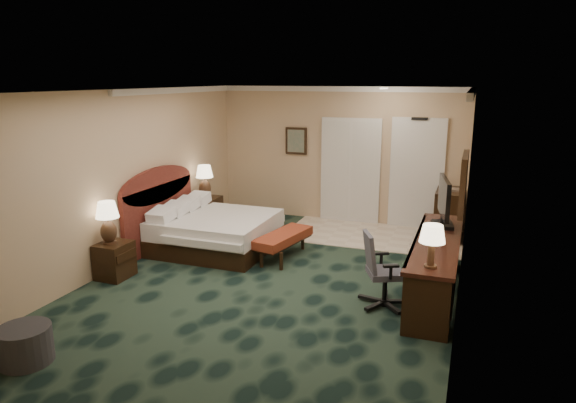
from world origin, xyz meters
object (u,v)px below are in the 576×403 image
(nightstand_far, at_px, (205,213))
(lamp_far, at_px, (205,181))
(tv, at_px, (444,203))
(nightstand_near, at_px, (114,260))
(desk, at_px, (435,267))
(minibar, at_px, (449,214))
(bed_bench, at_px, (283,245))
(lamp_near, at_px, (108,223))
(desk_chair, at_px, (386,270))
(bed, at_px, (216,232))
(ottoman, at_px, (25,345))

(nightstand_far, xyz_separation_m, lamp_far, (-0.01, 0.05, 0.62))
(lamp_far, height_order, tv, tv)
(nightstand_near, bearing_deg, desk, 12.42)
(minibar, bearing_deg, bed_bench, -140.81)
(lamp_near, bearing_deg, minibar, 39.03)
(tv, bearing_deg, bed_bench, 170.21)
(desk_chair, bearing_deg, bed_bench, 122.03)
(lamp_near, height_order, tv, tv)
(bed, height_order, lamp_near, lamp_near)
(nightstand_far, bearing_deg, desk_chair, -30.08)
(nightstand_far, xyz_separation_m, desk, (4.42, -1.65, 0.07))
(lamp_near, xyz_separation_m, bed_bench, (2.06, 1.66, -0.63))
(lamp_far, distance_m, bed_bench, 2.37)
(desk_chair, bearing_deg, nightstand_far, 125.40)
(nightstand_far, xyz_separation_m, ottoman, (0.60, -4.86, -0.12))
(ottoman, bearing_deg, lamp_far, 97.07)
(nightstand_near, height_order, bed_bench, nightstand_near)
(tv, bearing_deg, ottoman, -144.80)
(bed_bench, height_order, desk_chair, desk_chair)
(desk, distance_m, minibar, 2.66)
(nightstand_near, distance_m, nightstand_far, 2.63)
(nightstand_far, height_order, lamp_far, lamp_far)
(bed_bench, bearing_deg, bed, -169.66)
(nightstand_far, xyz_separation_m, tv, (4.43, -0.98, 0.82))
(nightstand_far, height_order, ottoman, nightstand_far)
(desk, relative_size, minibar, 2.99)
(ottoman, distance_m, tv, 5.54)
(desk, bearing_deg, bed, 169.46)
(bed, relative_size, nightstand_near, 3.51)
(minibar, bearing_deg, desk_chair, -100.40)
(lamp_far, xyz_separation_m, bed_bench, (1.99, -1.05, -0.73))
(nightstand_near, bearing_deg, nightstand_far, 89.11)
(nightstand_near, distance_m, desk_chair, 3.91)
(desk, height_order, tv, tv)
(nightstand_near, relative_size, tv, 0.59)
(lamp_near, relative_size, bed_bench, 0.50)
(bed, bearing_deg, desk_chair, -22.12)
(lamp_far, bearing_deg, nightstand_near, -90.69)
(nightstand_near, bearing_deg, tv, 20.27)
(nightstand_near, distance_m, tv, 4.85)
(nightstand_near, xyz_separation_m, ottoman, (0.64, -2.23, -0.07))
(bed, distance_m, nightstand_far, 1.23)
(desk_chair, bearing_deg, minibar, 55.09)
(tv, bearing_deg, desk, -101.63)
(lamp_far, height_order, ottoman, lamp_far)
(ottoman, bearing_deg, nightstand_far, 97.04)
(lamp_near, bearing_deg, nightstand_far, 88.29)
(lamp_near, xyz_separation_m, lamp_far, (0.07, 2.71, 0.10))
(lamp_near, height_order, bed_bench, lamp_near)
(nightstand_near, distance_m, desk, 4.57)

